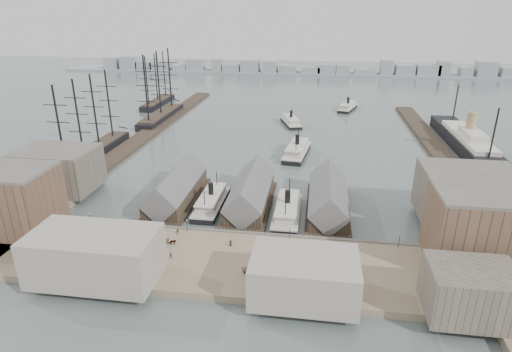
% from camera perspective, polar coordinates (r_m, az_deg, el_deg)
% --- Properties ---
extents(ground, '(900.00, 900.00, 0.00)m').
position_cam_1_polar(ground, '(131.79, -1.90, -7.19)').
color(ground, '#4C5756').
rests_on(ground, ground).
extents(quay, '(180.00, 30.00, 2.00)m').
position_cam_1_polar(quay, '(114.44, -3.69, -11.51)').
color(quay, '#7D6C54').
rests_on(quay, ground).
extents(seawall, '(180.00, 1.20, 2.30)m').
position_cam_1_polar(seawall, '(126.77, -2.32, -7.85)').
color(seawall, '#59544C').
rests_on(seawall, ground).
extents(west_wharf, '(10.00, 220.00, 1.60)m').
position_cam_1_polar(west_wharf, '(239.73, -13.87, 5.80)').
color(west_wharf, '#2D231C').
rests_on(west_wharf, ground).
extents(east_wharf, '(10.00, 180.00, 1.60)m').
position_cam_1_polar(east_wharf, '(220.54, 22.95, 3.34)').
color(east_wharf, '#2D231C').
rests_on(east_wharf, ground).
extents(ferry_shed_west, '(14.00, 42.00, 12.60)m').
position_cam_1_polar(ferry_shed_west, '(150.63, -10.57, -1.77)').
color(ferry_shed_west, '#2D231C').
rests_on(ferry_shed_west, ground).
extents(ferry_shed_center, '(14.00, 42.00, 12.60)m').
position_cam_1_polar(ferry_shed_center, '(144.65, -0.75, -2.39)').
color(ferry_shed_center, '#2D231C').
rests_on(ferry_shed_center, ground).
extents(ferry_shed_east, '(14.00, 42.00, 12.60)m').
position_cam_1_polar(ferry_shed_east, '(143.21, 9.59, -2.97)').
color(ferry_shed_east, '#2D231C').
rests_on(ferry_shed_east, ground).
extents(warehouse_west_back, '(26.00, 20.00, 14.00)m').
position_cam_1_polar(warehouse_west_back, '(168.99, -24.85, 0.73)').
color(warehouse_west_back, '#60564C').
rests_on(warehouse_west_back, west_land).
extents(warehouse_east_front, '(30.00, 18.00, 19.00)m').
position_cam_1_polar(warehouse_east_front, '(122.68, 29.07, -6.39)').
color(warehouse_east_front, brown).
rests_on(warehouse_east_front, east_land).
extents(warehouse_east_back, '(28.00, 20.00, 15.00)m').
position_cam_1_polar(warehouse_east_back, '(147.18, 26.28, -2.26)').
color(warehouse_east_back, '#60564C').
rests_on(warehouse_east_back, east_land).
extents(street_bldg_center, '(24.00, 16.00, 10.00)m').
position_cam_1_polar(street_bldg_center, '(99.21, 6.44, -13.22)').
color(street_bldg_center, gray).
rests_on(street_bldg_center, quay).
extents(street_bldg_west, '(30.00, 16.00, 12.00)m').
position_cam_1_polar(street_bldg_west, '(111.03, -20.69, -9.90)').
color(street_bldg_west, gray).
rests_on(street_bldg_west, quay).
extents(street_bldg_east, '(18.00, 14.00, 11.00)m').
position_cam_1_polar(street_bldg_east, '(103.84, 26.69, -13.61)').
color(street_bldg_east, '#60564C').
rests_on(street_bldg_east, quay).
extents(lamp_post_far_w, '(0.44, 0.44, 3.92)m').
position_cam_1_polar(lamp_post_far_w, '(138.43, -21.20, -5.08)').
color(lamp_post_far_w, black).
rests_on(lamp_post_far_w, quay).
extents(lamp_post_near_w, '(0.44, 0.44, 3.92)m').
position_cam_1_polar(lamp_post_near_w, '(126.91, -9.21, -6.27)').
color(lamp_post_near_w, black).
rests_on(lamp_post_near_w, quay).
extents(lamp_post_near_e, '(0.44, 0.44, 3.92)m').
position_cam_1_polar(lamp_post_near_e, '(121.85, 4.51, -7.28)').
color(lamp_post_near_e, black).
rests_on(lamp_post_near_e, quay).
extents(lamp_post_far_e, '(0.44, 0.44, 3.92)m').
position_cam_1_polar(lamp_post_far_e, '(124.06, 18.60, -7.90)').
color(lamp_post_far_e, black).
rests_on(lamp_post_far_e, quay).
extents(far_shore, '(500.00, 40.00, 15.72)m').
position_cam_1_polar(far_shore, '(452.30, 5.47, 13.92)').
color(far_shore, gray).
rests_on(far_shore, ground).
extents(ferry_docked_west, '(7.91, 26.38, 9.42)m').
position_cam_1_polar(ferry_docked_west, '(145.78, -5.97, -3.37)').
color(ferry_docked_west, black).
rests_on(ferry_docked_west, ground).
extents(ferry_docked_east, '(8.27, 27.55, 9.84)m').
position_cam_1_polar(ferry_docked_east, '(139.01, 4.19, -4.56)').
color(ferry_docked_east, black).
rests_on(ferry_docked_east, ground).
extents(ferry_open_near, '(12.32, 30.25, 10.50)m').
position_cam_1_polar(ferry_open_near, '(196.74, 5.48, 3.43)').
color(ferry_open_near, black).
rests_on(ferry_open_near, ground).
extents(ferry_open_mid, '(14.61, 25.90, 8.86)m').
position_cam_1_polar(ferry_open_mid, '(249.77, 4.69, 7.29)').
color(ferry_open_mid, black).
rests_on(ferry_open_mid, ground).
extents(ferry_open_far, '(14.75, 26.17, 8.95)m').
position_cam_1_polar(ferry_open_far, '(292.52, 12.12, 9.00)').
color(ferry_open_far, black).
rests_on(ferry_open_far, ground).
extents(sailing_ship_near, '(8.80, 60.63, 36.18)m').
position_cam_1_polar(sailing_ship_near, '(207.67, -21.03, 3.09)').
color(sailing_ship_near, black).
rests_on(sailing_ship_near, ground).
extents(sailing_ship_mid, '(9.76, 56.41, 40.14)m').
position_cam_1_polar(sailing_ship_mid, '(266.50, -12.52, 7.93)').
color(sailing_ship_mid, black).
rests_on(sailing_ship_mid, ground).
extents(sailing_ship_far, '(8.43, 46.85, 34.67)m').
position_cam_1_polar(sailing_ship_far, '(308.58, -12.95, 9.65)').
color(sailing_ship_far, black).
rests_on(sailing_ship_far, ground).
extents(ocean_steamer, '(12.72, 92.95, 18.59)m').
position_cam_1_polar(ocean_steamer, '(225.75, 26.37, 4.04)').
color(ocean_steamer, black).
rests_on(ocean_steamer, ground).
extents(tram, '(3.15, 10.53, 3.71)m').
position_cam_1_polar(tram, '(117.27, 24.33, -11.06)').
color(tram, black).
rests_on(tram, quay).
extents(horse_cart_left, '(4.40, 4.21, 1.69)m').
position_cam_1_polar(horse_cart_left, '(132.70, -23.97, -7.61)').
color(horse_cart_left, black).
rests_on(horse_cart_left, quay).
extents(horse_cart_center, '(4.95, 1.92, 1.57)m').
position_cam_1_polar(horse_cart_center, '(122.39, -11.37, -8.57)').
color(horse_cart_center, black).
rests_on(horse_cart_center, quay).
extents(horse_cart_right, '(4.85, 2.94, 1.63)m').
position_cam_1_polar(horse_cart_right, '(107.61, -0.22, -12.68)').
color(horse_cart_right, black).
rests_on(horse_cart_right, quay).
extents(pedestrian_0, '(0.75, 0.68, 1.69)m').
position_cam_1_polar(pedestrian_0, '(135.85, -22.26, -6.65)').
color(pedestrian_0, black).
rests_on(pedestrian_0, quay).
extents(pedestrian_1, '(0.97, 1.05, 1.73)m').
position_cam_1_polar(pedestrian_1, '(125.89, -21.91, -8.89)').
color(pedestrian_1, black).
rests_on(pedestrian_1, quay).
extents(pedestrian_2, '(1.29, 1.03, 1.74)m').
position_cam_1_polar(pedestrian_2, '(126.90, -10.41, -7.30)').
color(pedestrian_2, black).
rests_on(pedestrian_2, quay).
extents(pedestrian_3, '(0.97, 0.87, 1.58)m').
position_cam_1_polar(pedestrian_3, '(116.21, -11.30, -10.33)').
color(pedestrian_3, black).
rests_on(pedestrian_3, quay).
extents(pedestrian_4, '(0.92, 0.66, 1.77)m').
position_cam_1_polar(pedestrian_4, '(119.42, -3.41, -8.91)').
color(pedestrian_4, black).
rests_on(pedestrian_4, quay).
extents(pedestrian_5, '(0.54, 0.68, 1.72)m').
position_cam_1_polar(pedestrian_5, '(115.25, -0.26, -10.10)').
color(pedestrian_5, black).
rests_on(pedestrian_5, quay).
extents(pedestrian_6, '(0.85, 1.00, 1.81)m').
position_cam_1_polar(pedestrian_6, '(118.61, 10.10, -9.46)').
color(pedestrian_6, black).
rests_on(pedestrian_6, quay).
extents(pedestrian_7, '(0.79, 1.17, 1.69)m').
position_cam_1_polar(pedestrian_7, '(111.04, 13.78, -12.18)').
color(pedestrian_7, black).
rests_on(pedestrian_7, quay).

